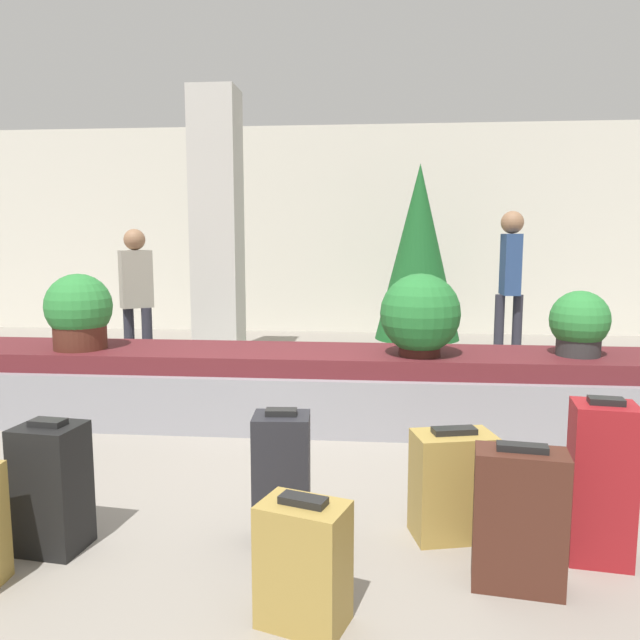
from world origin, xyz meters
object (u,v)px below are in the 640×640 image
Objects in this scene: suitcase_6 at (281,478)px; potted_plant_1 at (579,324)px; suitcase_0 at (519,519)px; suitcase_2 at (303,564)px; pillar at (217,229)px; potted_plant_0 at (420,316)px; suitcase_3 at (52,487)px; traveler_1 at (510,275)px; suitcase_1 at (453,485)px; decorated_tree at (419,253)px; traveler_0 at (136,291)px; suitcase_5 at (601,482)px; potted_plant_2 at (79,312)px.

potted_plant_1 is (2.03, 2.01, 0.52)m from suitcase_6.
suitcase_0 is at bearing -20.25° from suitcase_6.
pillar is at bearing 126.09° from suitcase_2.
potted_plant_0 is at bearing 94.87° from suitcase_2.
potted_plant_0 is (1.89, 2.08, 0.59)m from suitcase_3.
pillar is 3.41m from traveler_1.
suitcase_1 is 1.09× the size of suitcase_2.
pillar is at bearing -159.46° from decorated_tree.
traveler_1 reaches higher than traveler_0.
potted_plant_0 is (2.22, -2.44, -0.69)m from pillar.
pillar reaches higher than potted_plant_1.
potted_plant_0 is 0.26× the size of decorated_tree.
suitcase_5 is 1.52m from suitcase_6.
pillar is at bearing 132.36° from potted_plant_0.
suitcase_3 is at bearing -85.82° from pillar.
potted_plant_2 is (-2.83, 1.81, 0.62)m from suitcase_1.
potted_plant_2 is 0.26× the size of decorated_tree.
suitcase_0 is at bearing -36.30° from potted_plant_2.
potted_plant_2 is 0.39× the size of traveler_0.
decorated_tree reaches higher than potted_plant_0.
potted_plant_2 reaches higher than suitcase_0.
decorated_tree reaches higher than suitcase_2.
traveler_0 is at bearing -126.23° from pillar.
suitcase_0 is at bearing -82.49° from potted_plant_0.
traveler_0 is 3.57m from decorated_tree.
pillar is 5.15× the size of potted_plant_2.
potted_plant_1 is 4.01m from potted_plant_2.
suitcase_1 is 1.03m from suitcase_2.
suitcase_5 is at bearing -103.94° from potted_plant_1.
suitcase_0 is 0.51m from suitcase_5.
suitcase_6 is 1.10× the size of potted_plant_2.
suitcase_5 is (2.61, 0.14, 0.07)m from suitcase_3.
traveler_1 reaches higher than potted_plant_2.
potted_plant_1 reaches higher than suitcase_2.
suitcase_1 is at bearing -88.05° from potted_plant_0.
suitcase_1 is (-0.23, 0.44, -0.04)m from suitcase_0.
decorated_tree is at bearing 75.30° from suitcase_6.
potted_plant_1 is at bearing -178.96° from traveler_1.
traveler_0 reaches higher than suitcase_6.
potted_plant_0 is at bearing -0.85° from potted_plant_2.
suitcase_2 is 3.30m from potted_plant_1.
potted_plant_1 reaches higher than suitcase_6.
suitcase_2 is at bearing -150.75° from suitcase_0.
pillar is 4.99× the size of potted_plant_0.
decorated_tree is (0.79, 5.90, 1.05)m from suitcase_2.
pillar reaches higher than suitcase_0.
suitcase_3 is 1.02× the size of potted_plant_0.
decorated_tree is (-0.96, 1.00, 0.22)m from traveler_1.
suitcase_3 is at bearing -174.45° from suitcase_6.
traveler_1 is (1.75, 4.90, 0.84)m from suitcase_2.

